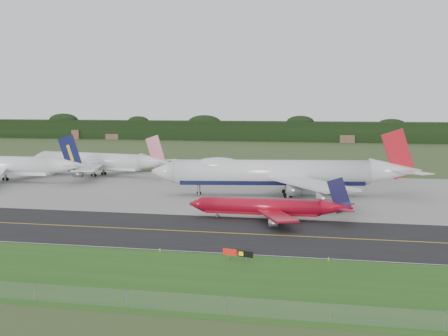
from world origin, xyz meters
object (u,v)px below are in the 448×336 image
jet_red_737 (270,207)px  taxiway_sign (238,253)px  jet_star_tail (98,162)px  jet_ba_747 (282,173)px

jet_red_737 → taxiway_sign: jet_red_737 is taller
jet_star_tail → taxiway_sign: 119.68m
jet_red_737 → taxiway_sign: 34.88m
jet_ba_747 → jet_red_737: bearing=-86.9°
jet_star_tail → jet_ba_747: bearing=-25.5°
jet_ba_747 → jet_star_tail: 71.97m
jet_red_737 → jet_star_tail: bearing=136.0°
jet_red_737 → taxiway_sign: bearing=-90.1°
jet_ba_747 → jet_red_737: 33.66m
jet_ba_747 → taxiway_sign: bearing=-88.5°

